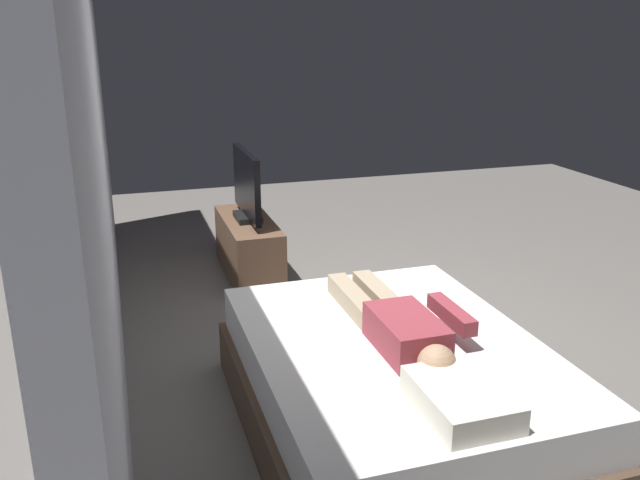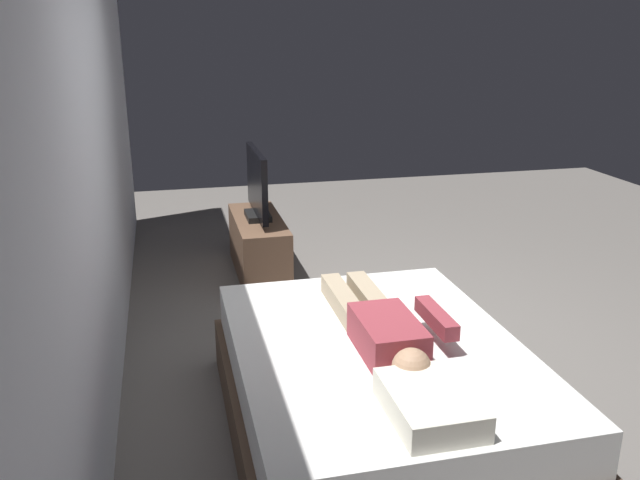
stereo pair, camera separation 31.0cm
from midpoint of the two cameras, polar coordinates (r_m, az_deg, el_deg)
ground_plane at (r=4.50m, az=6.56°, el=-9.75°), size 10.00×10.00×0.00m
back_wall at (r=4.19m, az=-16.77°, el=7.85°), size 6.40×0.10×2.80m
bed at (r=3.58m, az=7.40°, el=-12.79°), size 2.00×1.51×0.54m
pillow at (r=2.87m, az=12.56°, el=-13.64°), size 0.48×0.34×0.12m
person at (r=3.44m, az=7.94°, el=-7.36°), size 1.26×0.46×0.18m
remote at (r=3.75m, az=12.88°, el=-6.66°), size 0.15×0.04×0.02m
tv_stand at (r=5.78m, az=-3.75°, el=-0.53°), size 1.10×0.40×0.50m
tv at (r=5.63m, az=-3.86°, el=4.64°), size 0.88×0.20×0.59m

